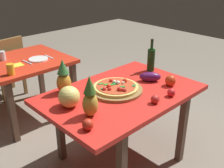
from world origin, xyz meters
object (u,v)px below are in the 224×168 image
(wine_bottle, at_px, (151,59))
(tomato_at_corner, at_px, (171,93))
(eggplant, at_px, (150,77))
(napkin_folded, at_px, (16,65))
(bell_pepper, at_px, (170,81))
(knife_utensil, at_px, (49,57))
(dining_chair, at_px, (7,64))
(pizza, at_px, (116,87))
(background_table, at_px, (26,68))
(display_table, at_px, (121,100))
(melon, at_px, (69,97))
(pineapple_right, at_px, (64,78))
(pineapple_left, at_px, (90,98))
(fork_utensil, at_px, (27,62))
(tomato_near_board, at_px, (155,99))
(dinner_plate, at_px, (38,59))
(drinking_glass_water, at_px, (3,56))
(tomato_beside_pepper, at_px, (88,124))
(drinking_glass_juice, at_px, (11,69))
(pizza_board, at_px, (116,90))

(wine_bottle, xyz_separation_m, tomato_at_corner, (-0.34, -0.49, -0.09))
(eggplant, height_order, napkin_folded, eggplant)
(bell_pepper, distance_m, knife_utensil, 1.51)
(dining_chair, height_order, pizza, dining_chair)
(background_table, relative_size, tomato_at_corner, 13.64)
(background_table, xyz_separation_m, pizza, (0.18, -1.32, 0.14))
(display_table, xyz_separation_m, melon, (-0.47, 0.10, 0.16))
(pineapple_right, bearing_deg, knife_utensil, 65.77)
(display_table, height_order, wine_bottle, wine_bottle)
(wine_bottle, bearing_deg, pineapple_right, 168.50)
(melon, distance_m, napkin_folded, 1.15)
(knife_utensil, bearing_deg, pineapple_left, -109.46)
(wine_bottle, bearing_deg, fork_utensil, 126.05)
(dining_chair, xyz_separation_m, tomato_near_board, (0.19, -2.35, 0.28))
(background_table, relative_size, dinner_plate, 4.28)
(dinner_plate, bearing_deg, bell_pepper, -71.07)
(dining_chair, distance_m, drinking_glass_water, 0.63)
(background_table, distance_m, eggplant, 1.50)
(wine_bottle, bearing_deg, dining_chair, 111.01)
(background_table, height_order, tomato_at_corner, tomato_at_corner)
(dining_chair, relative_size, tomato_beside_pepper, 10.72)
(display_table, bearing_deg, melon, 168.10)
(tomato_beside_pepper, bearing_deg, dinner_plate, 72.03)
(wine_bottle, height_order, napkin_folded, wine_bottle)
(tomato_near_board, xyz_separation_m, fork_utensil, (-0.27, 1.58, -0.03))
(dining_chair, height_order, tomato_at_corner, dining_chair)
(tomato_beside_pepper, relative_size, tomato_near_board, 1.11)
(display_table, distance_m, napkin_folded, 1.30)
(bell_pepper, bearing_deg, knife_utensil, 103.88)
(display_table, bearing_deg, background_table, 98.55)
(eggplant, distance_m, fork_utensil, 1.40)
(eggplant, height_order, fork_utensil, eggplant)
(display_table, bearing_deg, drinking_glass_juice, 116.32)
(bell_pepper, bearing_deg, pizza_board, 148.99)
(bell_pepper, xyz_separation_m, drinking_glass_water, (-0.80, 1.73, 0.00))
(pineapple_left, height_order, melon, pineapple_left)
(background_table, height_order, fork_utensil, fork_utensil)
(display_table, xyz_separation_m, pizza_board, (-0.02, 0.05, 0.09))
(drinking_glass_water, relative_size, knife_utensil, 0.59)
(dining_chair, bearing_deg, tomato_at_corner, 92.46)
(pizza_board, bearing_deg, pineapple_right, 139.64)
(pizza, relative_size, tomato_beside_pepper, 4.90)
(dinner_plate, bearing_deg, background_table, 135.72)
(pizza, bearing_deg, tomato_near_board, -79.71)
(wine_bottle, height_order, tomato_at_corner, wine_bottle)
(bell_pepper, bearing_deg, drinking_glass_water, 114.76)
(melon, height_order, eggplant, melon)
(background_table, xyz_separation_m, tomato_beside_pepper, (-0.37, -1.61, 0.14))
(background_table, distance_m, fork_utensil, 0.16)
(drinking_glass_juice, bearing_deg, tomato_at_corner, -61.44)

